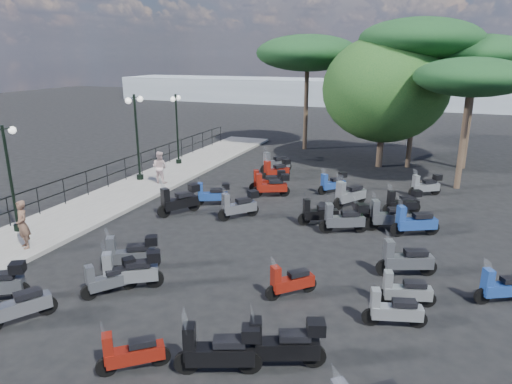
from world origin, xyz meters
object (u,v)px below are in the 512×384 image
(pine_2, at_px, (308,53))
(scooter_19, at_px, (405,291))
(scooter_20, at_px, (405,260))
(scooter_32, at_px, (219,351))
(lamp_post_2, at_px, (177,124))
(scooter_26, at_px, (505,286))
(scooter_28, at_px, (391,216))
(scooter_5, at_px, (275,164))
(scooter_11, at_px, (276,170))
(scooter_31, at_px, (271,186))
(scooter_7, at_px, (110,279))
(scooter_14, at_px, (290,282))
(broadleaf_tree, at_px, (385,89))
(scooter_29, at_px, (403,203))
(scooter_10, at_px, (268,182))
(scooter_21, at_px, (367,215))
(scooter_2, at_px, (131,271))
(lamp_post_1, at_px, (137,132))
(pedestrian_far, at_px, (160,167))
(pine_1, at_px, (477,54))
(scooter_4, at_px, (213,194))
(scooter_13, at_px, (131,353))
(scooter_22, at_px, (333,183))
(scooter_9, at_px, (239,206))
(scooter_1, at_px, (17,306))
(pine_0, at_px, (420,40))
(scooter_30, at_px, (393,310))
(pine_3, at_px, (471,77))
(scooter_17, at_px, (349,195))
(scooter_3, at_px, (179,201))
(lamp_post_0, at_px, (9,172))
(woman, at_px, (23,224))
(scooter_15, at_px, (319,213))
(scooter_8, at_px, (131,254))
(scooter_16, at_px, (344,219))
(scooter_23, at_px, (425,186))

(pine_2, bearing_deg, scooter_19, -67.36)
(scooter_20, distance_m, scooter_32, 6.58)
(lamp_post_2, bearing_deg, scooter_26, -44.84)
(scooter_28, bearing_deg, scooter_5, 22.53)
(scooter_11, relative_size, scooter_31, 0.92)
(scooter_7, height_order, scooter_26, scooter_26)
(scooter_14, relative_size, broadleaf_tree, 0.17)
(scooter_28, bearing_deg, scooter_29, -31.52)
(scooter_10, bearing_deg, scooter_21, -144.97)
(scooter_2, bearing_deg, lamp_post_1, 1.60)
(pedestrian_far, bearing_deg, pine_1, -146.52)
(scooter_2, bearing_deg, scooter_4, -23.05)
(scooter_13, bearing_deg, scooter_22, -44.47)
(scooter_9, xyz_separation_m, scooter_21, (4.74, 0.99, -0.11))
(pine_1, bearing_deg, scooter_14, -105.89)
(scooter_1, bearing_deg, pine_0, -80.64)
(scooter_10, height_order, pine_1, pine_1)
(scooter_29, relative_size, scooter_30, 0.96)
(scooter_22, relative_size, pine_3, 0.21)
(lamp_post_1, xyz_separation_m, scooter_11, (6.22, 2.82, -2.02))
(scooter_9, height_order, pine_3, pine_3)
(scooter_9, xyz_separation_m, scooter_30, (6.28, -5.45, -0.10))
(scooter_4, relative_size, scooter_32, 0.86)
(pedestrian_far, distance_m, scooter_4, 4.11)
(scooter_11, distance_m, scooter_17, 5.09)
(scooter_13, xyz_separation_m, scooter_28, (4.09, 9.87, 0.14))
(scooter_3, xyz_separation_m, scooter_26, (11.25, -2.90, -0.10))
(lamp_post_0, distance_m, scooter_10, 10.51)
(scooter_3, relative_size, scooter_30, 1.13)
(scooter_2, relative_size, scooter_20, 0.95)
(woman, relative_size, scooter_31, 0.99)
(scooter_14, relative_size, scooter_15, 0.80)
(scooter_7, distance_m, scooter_15, 8.08)
(woman, bearing_deg, scooter_15, 59.63)
(scooter_7, bearing_deg, scooter_3, -40.18)
(pedestrian_far, height_order, scooter_28, pedestrian_far)
(scooter_8, bearing_deg, broadleaf_tree, -49.07)
(scooter_26, bearing_deg, lamp_post_2, 28.70)
(scooter_1, xyz_separation_m, scooter_29, (7.90, 11.38, 0.02))
(pine_0, bearing_deg, scooter_16, -97.58)
(scooter_28, xyz_separation_m, scooter_29, (0.27, 1.96, -0.07))
(lamp_post_0, bearing_deg, scooter_21, 18.09)
(scooter_13, height_order, scooter_31, scooter_31)
(lamp_post_0, bearing_deg, lamp_post_1, 83.12)
(scooter_22, bearing_deg, scooter_8, 109.54)
(scooter_5, relative_size, scooter_26, 1.05)
(scooter_11, bearing_deg, scooter_8, 122.71)
(scooter_5, distance_m, scooter_14, 13.05)
(pedestrian_far, height_order, scooter_23, pedestrian_far)
(scooter_3, bearing_deg, pine_1, -99.45)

